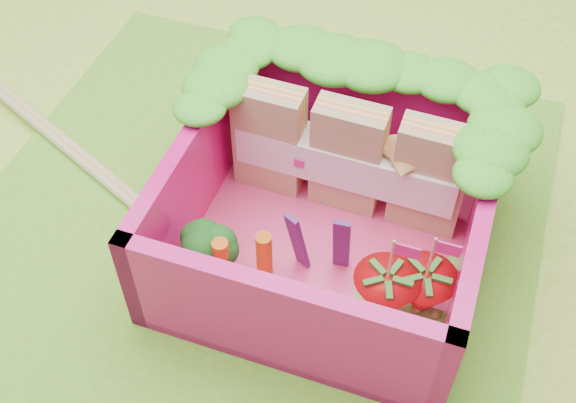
% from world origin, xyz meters
% --- Properties ---
extents(ground, '(14.00, 14.00, 0.00)m').
position_xyz_m(ground, '(0.00, 0.00, 0.00)').
color(ground, '#91B633').
rests_on(ground, ground).
extents(placemat, '(2.60, 2.60, 0.03)m').
position_xyz_m(placemat, '(0.00, 0.00, 0.01)').
color(placemat, '#69A725').
rests_on(placemat, ground).
extents(bento_floor, '(1.30, 1.30, 0.05)m').
position_xyz_m(bento_floor, '(0.37, -0.07, 0.06)').
color(bento_floor, '#E13970').
rests_on(bento_floor, placemat).
extents(bento_box, '(1.30, 1.30, 0.55)m').
position_xyz_m(bento_box, '(0.37, -0.07, 0.31)').
color(bento_box, '#E21375').
rests_on(bento_box, placemat).
extents(lettuce_ruffle, '(1.43, 0.83, 0.11)m').
position_xyz_m(lettuce_ruffle, '(0.37, 0.41, 0.64)').
color(lettuce_ruffle, '#31981B').
rests_on(lettuce_ruffle, bento_box).
extents(sandwich_stack, '(1.06, 0.19, 0.56)m').
position_xyz_m(sandwich_stack, '(0.38, 0.20, 0.35)').
color(sandwich_stack, tan).
rests_on(sandwich_stack, bento_floor).
extents(broccoli, '(0.33, 0.33, 0.25)m').
position_xyz_m(broccoli, '(-0.05, -0.41, 0.25)').
color(broccoli, '#73A550').
rests_on(broccoli, bento_floor).
extents(carrot_sticks, '(0.21, 0.18, 0.28)m').
position_xyz_m(carrot_sticks, '(0.09, -0.38, 0.21)').
color(carrot_sticks, orange).
rests_on(carrot_sticks, bento_floor).
extents(purple_wedges, '(0.25, 0.08, 0.38)m').
position_xyz_m(purple_wedges, '(0.38, -0.24, 0.27)').
color(purple_wedges, '#491A5D').
rests_on(purple_wedges, bento_floor).
extents(strawberry_left, '(0.27, 0.27, 0.51)m').
position_xyz_m(strawberry_left, '(0.70, -0.37, 0.22)').
color(strawberry_left, red).
rests_on(strawberry_left, bento_floor).
extents(strawberry_right, '(0.26, 0.26, 0.50)m').
position_xyz_m(strawberry_right, '(0.84, -0.31, 0.21)').
color(strawberry_right, red).
rests_on(strawberry_right, bento_floor).
extents(snap_peas, '(0.62, 0.64, 0.05)m').
position_xyz_m(snap_peas, '(0.76, -0.29, 0.11)').
color(snap_peas, '#6FBA3A').
rests_on(snap_peas, bento_floor).
extents(chopsticks, '(2.29, 1.06, 0.05)m').
position_xyz_m(chopsticks, '(-1.03, 0.08, 0.05)').
color(chopsticks, tan).
rests_on(chopsticks, placemat).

